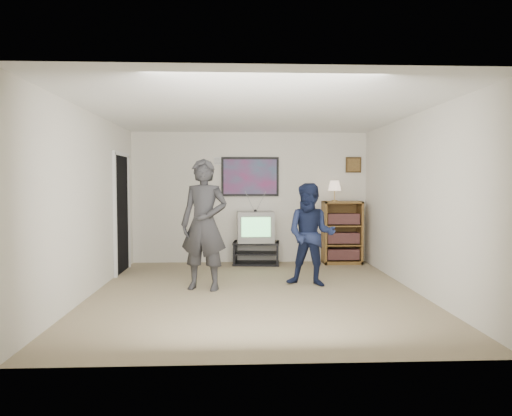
{
  "coord_description": "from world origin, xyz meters",
  "views": [
    {
      "loc": [
        -0.26,
        -6.26,
        1.53
      ],
      "look_at": [
        0.03,
        0.64,
        1.15
      ],
      "focal_mm": 32.0,
      "sensor_mm": 36.0,
      "label": 1
    }
  ],
  "objects": [
    {
      "name": "controller_left",
      "position": [
        -0.71,
        0.51,
        1.28
      ],
      "size": [
        0.06,
        0.13,
        0.04
      ],
      "primitive_type": "cube",
      "rotation": [
        0.0,
        0.0,
        0.15
      ],
      "color": "white",
      "rests_on": "person_tall"
    },
    {
      "name": "table_lamp",
      "position": [
        1.58,
        2.24,
        1.38
      ],
      "size": [
        0.25,
        0.25,
        0.39
      ],
      "primitive_type": null,
      "color": "#FFDFC1",
      "rests_on": "bookshelf"
    },
    {
      "name": "person_tall",
      "position": [
        -0.73,
        0.25,
        0.94
      ],
      "size": [
        0.78,
        0.61,
        1.87
      ],
      "primitive_type": "imported",
      "rotation": [
        0.0,
        0.0,
        -0.26
      ],
      "color": "#29292B",
      "rests_on": "room_shell"
    },
    {
      "name": "poster",
      "position": [
        0.0,
        2.48,
        1.65
      ],
      "size": [
        1.1,
        0.03,
        0.75
      ],
      "primitive_type": "cube",
      "color": "black",
      "rests_on": "room_shell"
    },
    {
      "name": "room_shell",
      "position": [
        0.0,
        0.35,
        1.25
      ],
      "size": [
        4.51,
        5.0,
        2.51
      ],
      "color": "brown",
      "rests_on": "ground"
    },
    {
      "name": "crt_television",
      "position": [
        0.09,
        2.23,
        0.71
      ],
      "size": [
        0.69,
        0.59,
        0.57
      ],
      "primitive_type": null,
      "rotation": [
        0.0,
        0.0,
        0.02
      ],
      "color": "gray",
      "rests_on": "media_stand"
    },
    {
      "name": "bookshelf",
      "position": [
        1.74,
        2.28,
        0.59
      ],
      "size": [
        0.72,
        0.41,
        1.19
      ],
      "primitive_type": null,
      "color": "brown",
      "rests_on": "room_shell"
    },
    {
      "name": "person_short",
      "position": [
        0.84,
        0.42,
        0.76
      ],
      "size": [
        0.89,
        0.79,
        1.53
      ],
      "primitive_type": "imported",
      "rotation": [
        0.0,
        0.0,
        -0.33
      ],
      "color": "#141C38",
      "rests_on": "room_shell"
    },
    {
      "name": "doorway",
      "position": [
        -2.23,
        1.6,
        1.0
      ],
      "size": [
        0.03,
        0.85,
        2.0
      ],
      "primitive_type": "cube",
      "color": "black",
      "rests_on": "room_shell"
    },
    {
      "name": "controller_right",
      "position": [
        0.85,
        0.66,
        1.09
      ],
      "size": [
        0.04,
        0.12,
        0.04
      ],
      "primitive_type": "cube",
      "rotation": [
        0.0,
        0.0,
        -0.01
      ],
      "color": "white",
      "rests_on": "person_short"
    },
    {
      "name": "air_vent",
      "position": [
        -0.55,
        2.48,
        1.95
      ],
      "size": [
        0.28,
        0.02,
        0.14
      ],
      "primitive_type": "cube",
      "color": "white",
      "rests_on": "room_shell"
    },
    {
      "name": "media_stand",
      "position": [
        0.11,
        2.23,
        0.21
      ],
      "size": [
        0.9,
        0.56,
        0.43
      ],
      "rotation": [
        0.0,
        0.0,
        -0.1
      ],
      "color": "black",
      "rests_on": "room_shell"
    },
    {
      "name": "small_picture",
      "position": [
        2.0,
        2.48,
        1.88
      ],
      "size": [
        0.3,
        0.03,
        0.3
      ],
      "primitive_type": "cube",
      "color": "#362611",
      "rests_on": "room_shell"
    }
  ]
}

